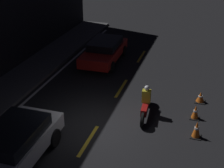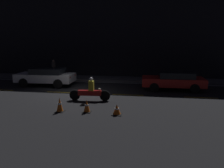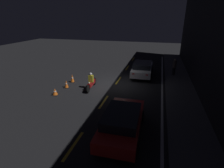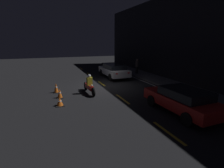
{
  "view_description": "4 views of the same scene",
  "coord_description": "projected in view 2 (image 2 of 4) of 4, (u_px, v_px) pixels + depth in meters",
  "views": [
    {
      "loc": [
        -9.86,
        -3.77,
        7.29
      ],
      "look_at": [
        1.9,
        -0.02,
        1.02
      ],
      "focal_mm": 50.0,
      "sensor_mm": 36.0,
      "label": 1
    },
    {
      "loc": [
        4.63,
        -13.62,
        3.46
      ],
      "look_at": [
        2.56,
        -0.51,
        0.78
      ],
      "focal_mm": 35.0,
      "sensor_mm": 36.0,
      "label": 2
    },
    {
      "loc": [
        13.71,
        3.34,
        5.45
      ],
      "look_at": [
        2.1,
        0.22,
        0.82
      ],
      "focal_mm": 28.0,
      "sensor_mm": 36.0,
      "label": 3
    },
    {
      "loc": [
        13.18,
        -4.42,
        3.61
      ],
      "look_at": [
        2.19,
        -0.23,
        0.71
      ],
      "focal_mm": 28.0,
      "sensor_mm": 36.0,
      "label": 4
    }
  ],
  "objects": [
    {
      "name": "lane_dash_e",
      "position": [
        201.0,
        98.0,
        13.35
      ],
      "size": [
        2.0,
        0.14,
        0.01
      ],
      "color": "gold",
      "rests_on": "ground"
    },
    {
      "name": "lane_dash_b",
      "position": [
        1.0,
        90.0,
        15.41
      ],
      "size": [
        2.0,
        0.14,
        0.01
      ],
      "color": "gold",
      "rests_on": "ground"
    },
    {
      "name": "lane_dash_c",
      "position": [
        61.0,
        92.0,
        14.73
      ],
      "size": [
        2.0,
        0.14,
        0.01
      ],
      "color": "gold",
      "rests_on": "ground"
    },
    {
      "name": "lane_solid_kerb",
      "position": [
        90.0,
        82.0,
        18.33
      ],
      "size": [
        25.2,
        0.14,
        0.01
      ],
      "color": "silver",
      "rests_on": "ground"
    },
    {
      "name": "motorcycle",
      "position": [
        90.0,
        91.0,
        12.63
      ],
      "size": [
        2.38,
        0.38,
        1.37
      ],
      "rotation": [
        0.0,
        0.0,
        0.07
      ],
      "color": "black",
      "rests_on": "ground"
    },
    {
      "name": "ground_plane",
      "position": [
        75.0,
        93.0,
        14.57
      ],
      "size": [
        56.0,
        56.0,
        0.0
      ],
      "primitive_type": "plane",
      "color": "black"
    },
    {
      "name": "sedan_white",
      "position": [
        46.0,
        76.0,
        16.74
      ],
      "size": [
        4.37,
        1.97,
        1.37
      ],
      "rotation": [
        0.0,
        0.0,
        3.15
      ],
      "color": "silver",
      "rests_on": "ground"
    },
    {
      "name": "lane_dash_d",
      "position": [
        128.0,
        95.0,
        14.04
      ],
      "size": [
        2.0,
        0.14,
        0.01
      ],
      "color": "gold",
      "rests_on": "ground"
    },
    {
      "name": "traffic_cone_far",
      "position": [
        117.0,
        110.0,
        10.29
      ],
      "size": [
        0.48,
        0.48,
        0.5
      ],
      "color": "black",
      "rests_on": "ground"
    },
    {
      "name": "taxi_red",
      "position": [
        174.0,
        80.0,
        15.31
      ],
      "size": [
        4.29,
        1.98,
        1.3
      ],
      "rotation": [
        0.0,
        0.0,
        3.16
      ],
      "color": "red",
      "rests_on": "ground"
    },
    {
      "name": "traffic_cone_near",
      "position": [
        60.0,
        105.0,
        10.68
      ],
      "size": [
        0.41,
        0.41,
        0.71
      ],
      "color": "black",
      "rests_on": "ground"
    },
    {
      "name": "building_front",
      "position": [
        96.0,
        35.0,
        20.12
      ],
      "size": [
        28.0,
        0.3,
        7.76
      ],
      "color": "black",
      "rests_on": "ground"
    },
    {
      "name": "raised_curb",
      "position": [
        94.0,
        78.0,
        19.64
      ],
      "size": [
        28.0,
        2.24,
        0.15
      ],
      "color": "#4C4C4F",
      "rests_on": "ground"
    },
    {
      "name": "pedestrian",
      "position": [
        54.0,
        68.0,
        19.7
      ],
      "size": [
        0.34,
        0.34,
        1.58
      ],
      "color": "black",
      "rests_on": "raised_curb"
    },
    {
      "name": "traffic_cone_mid",
      "position": [
        87.0,
        106.0,
        10.63
      ],
      "size": [
        0.4,
        0.4,
        0.63
      ],
      "color": "black",
      "rests_on": "ground"
    }
  ]
}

